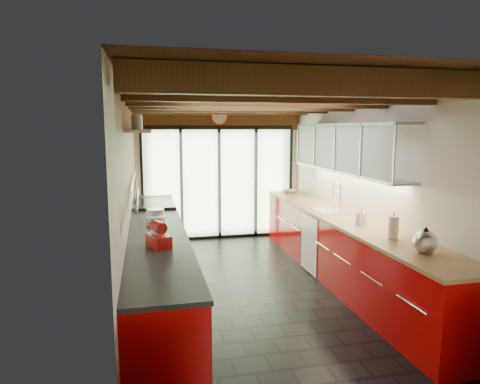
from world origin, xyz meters
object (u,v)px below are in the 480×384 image
(paper_towel, at_px, (393,228))
(bowl, at_px, (290,191))
(soap_bottle, at_px, (361,216))
(stand_mixer, at_px, (159,237))
(kettle, at_px, (425,241))

(paper_towel, height_order, bowl, paper_towel)
(bowl, bearing_deg, soap_bottle, -90.00)
(stand_mixer, height_order, bowl, stand_mixer)
(paper_towel, xyz_separation_m, soap_bottle, (-0.00, 0.72, -0.02))
(stand_mixer, xyz_separation_m, kettle, (2.54, -0.79, 0.01))
(soap_bottle, bearing_deg, stand_mixer, -169.23)
(kettle, distance_m, soap_bottle, 1.28)
(soap_bottle, height_order, bowl, soap_bottle)
(stand_mixer, xyz_separation_m, paper_towel, (2.54, -0.24, 0.02))
(kettle, xyz_separation_m, soap_bottle, (-0.00, 1.28, -0.01))
(stand_mixer, distance_m, bowl, 4.12)
(kettle, height_order, soap_bottle, kettle)
(kettle, height_order, paper_towel, paper_towel)
(paper_towel, relative_size, bowl, 1.27)
(paper_towel, distance_m, soap_bottle, 0.72)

